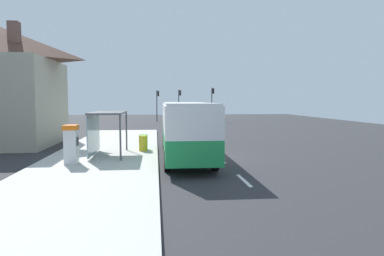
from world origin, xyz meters
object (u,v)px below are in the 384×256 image
white_van (200,116)px  sedan_far (192,116)px  sedan_near (188,114)px  traffic_light_far_side (157,101)px  bus (185,126)px  traffic_light_median (179,100)px  traffic_light_near_side (212,99)px  bus_shelter (103,122)px  recycling_bin_green (143,142)px  ticket_machine (71,144)px  recycling_bin_yellow (143,143)px

white_van → sedan_far: (0.10, 10.32, -0.55)m
sedan_near → traffic_light_far_side: traffic_light_far_side is taller
bus → white_van: (3.91, 23.47, -0.50)m
sedan_near → sedan_far: (-0.00, -7.90, 0.00)m
traffic_light_median → sedan_near: bearing=73.2°
white_van → traffic_light_near_side: size_ratio=1.00×
bus_shelter → sedan_far: bearing=75.4°
bus → sedan_near: bus is taller
recycling_bin_green → white_van: bearing=73.0°
bus → ticket_machine: (-5.89, -2.13, -0.67)m
sedan_far → bus_shelter: 34.53m
recycling_bin_green → recycling_bin_yellow: bearing=-90.0°
bus → sedan_near: size_ratio=2.46×
sedan_far → recycling_bin_green: bearing=-101.8°
sedan_near → white_van: bearing=-90.3°
traffic_light_near_side → bus_shelter: (-11.91, -33.37, -1.40)m
bus → recycling_bin_green: size_ratio=11.62×
sedan_far → traffic_light_median: (-1.90, 1.58, 2.54)m
recycling_bin_green → traffic_light_median: bearing=82.0°
recycling_bin_yellow → traffic_light_median: 33.90m
traffic_light_near_side → bus_shelter: bearing=-109.6°
ticket_machine → traffic_light_near_side: size_ratio=0.37×
bus → ticket_machine: bus is taller
sedan_far → recycling_bin_yellow: (-6.50, -31.90, -0.14)m
traffic_light_median → white_van: bearing=-81.4°
recycling_bin_yellow → sedan_near: bearing=80.7°
recycling_bin_yellow → traffic_light_near_side: size_ratio=0.18×
recycling_bin_yellow → bus_shelter: bus_shelter is taller
bus → bus_shelter: bus is taller
bus → traffic_light_near_side: (7.21, 33.77, 1.65)m
white_van → traffic_light_near_side: 11.02m
traffic_light_near_side → traffic_light_far_side: (-8.60, 0.80, -0.25)m
ticket_machine → traffic_light_median: size_ratio=0.39×
ticket_machine → traffic_light_far_side: bearing=83.0°
traffic_light_near_side → traffic_light_median: (-5.10, 1.60, -0.17)m
traffic_light_near_side → bus_shelter: traffic_light_near_side is taller
bus → bus_shelter: 4.72m
sedan_far → traffic_light_near_side: bearing=-0.4°
ticket_machine → recycling_bin_yellow: size_ratio=2.04×
recycling_bin_green → traffic_light_near_side: (9.70, 31.18, 2.84)m
recycling_bin_green → bus_shelter: (-2.21, -2.19, 1.44)m
sedan_near → traffic_light_near_side: (3.19, -7.92, 2.70)m
white_van → traffic_light_median: 12.20m
sedan_far → recycling_bin_yellow: bearing=-101.5°
recycling_bin_yellow → bus: bearing=-37.2°
sedan_near → bus_shelter: (-8.72, -41.29, 1.31)m
white_van → bus_shelter: (-8.61, -23.07, 0.75)m
sedan_near → bus_shelter: bearing=-101.9°
bus_shelter → ticket_machine: bearing=-115.2°
bus → traffic_light_near_side: size_ratio=2.09×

